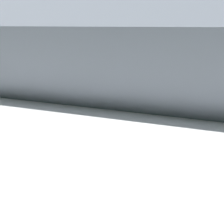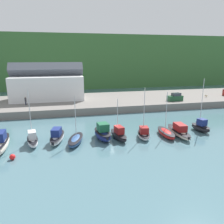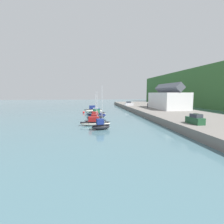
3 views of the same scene
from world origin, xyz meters
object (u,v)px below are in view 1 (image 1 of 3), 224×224
object	(u,v)px
moored_boat_5	(116,99)
moored_boat_7	(71,95)
moored_boat_3	(174,107)
moored_boat_4	(153,105)
moored_boat_8	(46,94)
moored_boat_6	(99,97)
moored_boat_10	(0,88)
moored_boat_9	(33,90)
moored_boat_2	(209,110)

from	to	relation	value
moored_boat_5	moored_boat_7	xyz separation A→B (m)	(7.09, -0.96, -0.33)
moored_boat_3	moored_boat_4	size ratio (longest dim) A/B	0.83
moored_boat_3	moored_boat_5	world-z (taller)	moored_boat_5
moored_boat_8	moored_boat_6	bearing A→B (deg)	-179.81
moored_boat_3	moored_boat_8	bearing A→B (deg)	7.88
moored_boat_6	moored_boat_10	xyz separation A→B (m)	(16.19, 0.49, 0.07)
moored_boat_6	moored_boat_7	world-z (taller)	moored_boat_7
moored_boat_5	moored_boat_7	world-z (taller)	moored_boat_7
moored_boat_9	moored_boat_10	size ratio (longest dim) A/B	0.79
moored_boat_10	moored_boat_7	bearing A→B (deg)	173.30
moored_boat_5	moored_boat_6	bearing A→B (deg)	-19.10
moored_boat_7	moored_boat_4	bearing A→B (deg)	-170.55
moored_boat_2	moored_boat_7	distance (m)	18.56
moored_boat_3	moored_boat_7	xyz separation A→B (m)	(14.68, -1.46, -0.12)
moored_boat_2	moored_boat_3	bearing A→B (deg)	-5.28
moored_boat_8	moored_boat_3	bearing A→B (deg)	178.23
moored_boat_5	moored_boat_6	xyz separation A→B (m)	(2.66, -0.60, -0.22)
moored_boat_2	moored_boat_9	bearing A→B (deg)	-13.45
moored_boat_6	moored_boat_9	bearing A→B (deg)	-13.90
moored_boat_6	moored_boat_8	distance (m)	8.67
moored_boat_4	moored_boat_8	size ratio (longest dim) A/B	0.99
moored_boat_3	moored_boat_10	bearing A→B (deg)	11.00
moored_boat_5	moored_boat_4	bearing A→B (deg)	-176.64
moored_boat_4	moored_boat_9	distance (m)	18.31
moored_boat_2	moored_boat_7	world-z (taller)	moored_boat_2
moored_boat_9	moored_boat_8	bearing A→B (deg)	176.84
moored_boat_5	moored_boat_10	world-z (taller)	moored_boat_10
moored_boat_3	moored_boat_8	distance (m)	18.96
moored_boat_3	moored_boat_6	size ratio (longest dim) A/B	0.93
moored_boat_4	moored_boat_6	size ratio (longest dim) A/B	1.11
moored_boat_8	moored_boat_9	xyz separation A→B (m)	(2.37, -0.22, 0.21)
moored_boat_5	moored_boat_7	size ratio (longest dim) A/B	0.68
moored_boat_4	moored_boat_5	distance (m)	4.72
moored_boat_4	moored_boat_5	world-z (taller)	moored_boat_4
moored_boat_2	moored_boat_8	size ratio (longest dim) A/B	1.15
moored_boat_8	moored_boat_2	bearing A→B (deg)	179.84
moored_boat_5	moored_boat_7	distance (m)	7.16
moored_boat_3	moored_boat_5	size ratio (longest dim) A/B	1.09
moored_boat_4	moored_boat_8	distance (m)	15.94
moored_boat_5	moored_boat_2	bearing A→B (deg)	172.85
moored_boat_5	moored_boat_8	distance (m)	11.37
moored_boat_3	moored_boat_9	xyz separation A→B (m)	(21.27, -1.69, -0.07)
moored_boat_10	moored_boat_2	bearing A→B (deg)	168.66
moored_boat_2	moored_boat_9	xyz separation A→B (m)	(25.12, -1.34, -0.07)
moored_boat_7	moored_boat_10	bearing A→B (deg)	14.42
moored_boat_2	moored_boat_3	xyz separation A→B (m)	(3.85, 0.34, 0.01)
moored_boat_4	moored_boat_6	bearing A→B (deg)	18.60
moored_boat_4	moored_boat_5	xyz separation A→B (m)	(4.62, 0.80, 0.52)
moored_boat_10	moored_boat_8	bearing A→B (deg)	175.68
moored_boat_2	moored_boat_9	world-z (taller)	moored_boat_2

